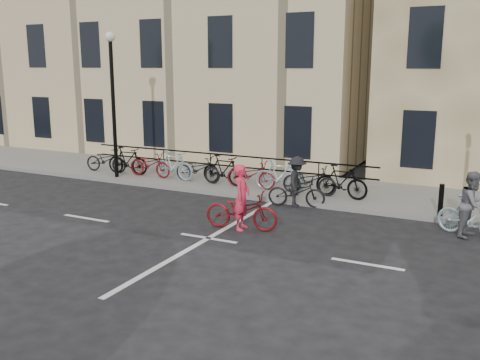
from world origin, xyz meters
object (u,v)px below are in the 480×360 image
at_px(cyclist_pink, 242,207).
at_px(cyclist_dark, 297,187).
at_px(lamp_post, 112,87).
at_px(cyclist_grey, 472,211).

xyz_separation_m(cyclist_pink, cyclist_dark, (0.47, 2.82, 0.01)).
relative_size(lamp_post, cyclist_pink, 2.58).
xyz_separation_m(lamp_post, cyclist_pink, (6.90, -3.32, -2.88)).
bearing_deg(cyclist_dark, cyclist_pink, 157.55).
bearing_deg(cyclist_dark, lamp_post, 73.19).
bearing_deg(lamp_post, cyclist_dark, -3.88).
distance_m(cyclist_pink, cyclist_grey, 5.83).
distance_m(cyclist_pink, cyclist_dark, 2.86).
relative_size(cyclist_pink, cyclist_dark, 1.11).
height_order(lamp_post, cyclist_pink, lamp_post).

